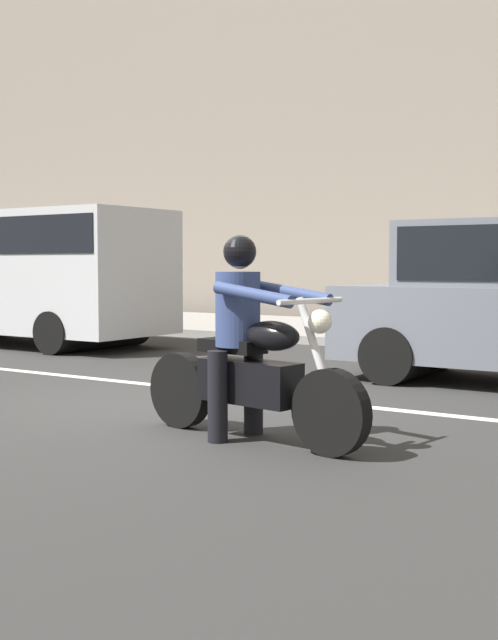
% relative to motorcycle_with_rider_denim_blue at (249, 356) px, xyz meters
% --- Properties ---
extents(ground_plane, '(80.00, 80.00, 0.00)m').
position_rel_motorcycle_with_rider_denim_blue_xyz_m(ground_plane, '(-1.63, 0.90, -0.63)').
color(ground_plane, '#2B2B2B').
extents(sidewalk_slab, '(40.00, 4.40, 0.14)m').
position_rel_motorcycle_with_rider_denim_blue_xyz_m(sidewalk_slab, '(-1.63, 8.90, -0.56)').
color(sidewalk_slab, gray).
rests_on(sidewalk_slab, ground_plane).
extents(lane_marking_stripe, '(18.00, 0.14, 0.01)m').
position_rel_motorcycle_with_rider_denim_blue_xyz_m(lane_marking_stripe, '(-1.08, 1.80, -0.63)').
color(lane_marking_stripe, silver).
rests_on(lane_marking_stripe, ground_plane).
extents(motorcycle_with_rider_denim_blue, '(2.11, 0.74, 1.54)m').
position_rel_motorcycle_with_rider_denim_blue_xyz_m(motorcycle_with_rider_denim_blue, '(0.00, 0.00, 0.00)').
color(motorcycle_with_rider_denim_blue, black).
rests_on(motorcycle_with_rider_denim_blue, ground_plane).
extents(parked_van_silver, '(5.17, 1.96, 2.16)m').
position_rel_motorcycle_with_rider_denim_blue_xyz_m(parked_van_silver, '(-7.26, 4.23, 0.63)').
color(parked_van_silver, '#B2B5BA').
rests_on(parked_van_silver, ground_plane).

